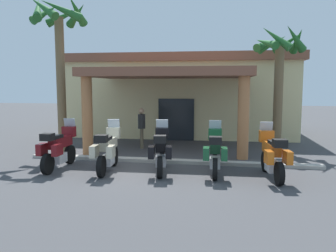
# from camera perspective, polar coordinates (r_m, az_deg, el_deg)

# --- Properties ---
(ground_plane) EXTENTS (80.00, 80.00, 0.00)m
(ground_plane) POSITION_cam_1_polar(r_m,az_deg,el_deg) (11.66, -3.59, -6.98)
(ground_plane) COLOR #424244
(motel_building) EXTENTS (12.74, 11.85, 4.41)m
(motel_building) POSITION_cam_1_polar(r_m,az_deg,el_deg) (20.63, 2.49, 5.23)
(motel_building) COLOR beige
(motel_building) RESTS_ON ground_plane
(motorcycle_maroon) EXTENTS (0.70, 2.21, 1.61)m
(motorcycle_maroon) POSITION_cam_1_polar(r_m,az_deg,el_deg) (12.00, -17.49, -3.48)
(motorcycle_maroon) COLOR black
(motorcycle_maroon) RESTS_ON ground_plane
(motorcycle_cream) EXTENTS (0.74, 2.21, 1.61)m
(motorcycle_cream) POSITION_cam_1_polar(r_m,az_deg,el_deg) (11.30, -9.87, -3.89)
(motorcycle_cream) COLOR black
(motorcycle_cream) RESTS_ON ground_plane
(motorcycle_black) EXTENTS (0.83, 2.20, 1.61)m
(motorcycle_black) POSITION_cam_1_polar(r_m,az_deg,el_deg) (11.04, -1.16, -4.03)
(motorcycle_black) COLOR black
(motorcycle_black) RESTS_ON ground_plane
(motorcycle_green) EXTENTS (0.72, 2.21, 1.61)m
(motorcycle_green) POSITION_cam_1_polar(r_m,az_deg,el_deg) (10.90, 7.72, -4.23)
(motorcycle_green) COLOR black
(motorcycle_green) RESTS_ON ground_plane
(motorcycle_orange) EXTENTS (0.82, 2.21, 1.61)m
(motorcycle_orange) POSITION_cam_1_polar(r_m,az_deg,el_deg) (10.75, 16.77, -4.60)
(motorcycle_orange) COLOR black
(motorcycle_orange) RESTS_ON ground_plane
(pedestrian) EXTENTS (0.32, 0.51, 1.77)m
(pedestrian) POSITION_cam_1_polar(r_m,az_deg,el_deg) (15.30, -4.34, 0.17)
(pedestrian) COLOR brown
(pedestrian) RESTS_ON ground_plane
(palm_tree_near_portico) EXTENTS (2.25, 2.23, 5.26)m
(palm_tree_near_portico) POSITION_cam_1_polar(r_m,az_deg,el_deg) (15.76, 17.77, 10.09)
(palm_tree_near_portico) COLOR brown
(palm_tree_near_portico) RESTS_ON ground_plane
(palm_tree_roadside) EXTENTS (2.39, 2.46, 6.39)m
(palm_tree_roadside) POSITION_cam_1_polar(r_m,az_deg,el_deg) (15.16, -17.43, 13.78)
(palm_tree_roadside) COLOR brown
(palm_tree_roadside) RESTS_ON ground_plane
(curb_strip) EXTENTS (10.49, 0.36, 0.12)m
(curb_strip) POSITION_cam_1_polar(r_m,az_deg,el_deg) (12.51, 0.15, -5.75)
(curb_strip) COLOR #ADA89E
(curb_strip) RESTS_ON ground_plane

